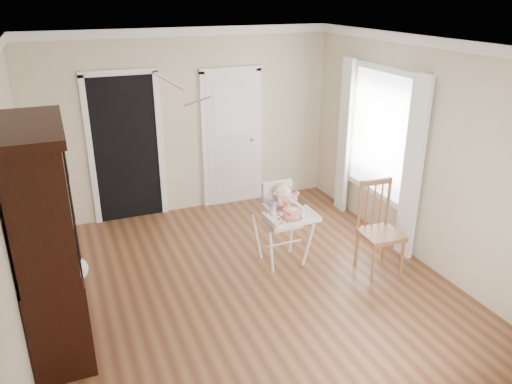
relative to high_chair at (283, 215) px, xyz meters
name	(u,v)px	position (x,y,z in m)	size (l,w,h in m)	color
floor	(249,289)	(-0.61, -0.41, -0.64)	(5.00, 5.00, 0.00)	brown
ceiling	(247,44)	(-0.61, -0.41, 2.06)	(5.00, 5.00, 0.00)	white
wall_back	(186,123)	(-0.61, 2.09, 0.71)	(4.50, 4.50, 0.00)	beige
wall_left	(11,212)	(-2.86, -0.41, 0.71)	(5.00, 5.00, 0.00)	beige
wall_right	(422,154)	(1.64, -0.41, 0.71)	(5.00, 5.00, 0.00)	beige
crown_molding	(247,51)	(-0.61, -0.41, 2.00)	(4.50, 5.00, 0.12)	white
doorway	(126,146)	(-1.51, 2.07, 0.46)	(1.06, 0.05, 2.22)	black
closet_door	(232,140)	(0.09, 2.06, 0.38)	(0.96, 0.09, 2.13)	white
window_right	(378,142)	(1.57, 0.39, 0.64)	(0.13, 1.84, 2.30)	white
high_chair	(283,215)	(0.00, 0.00, 0.00)	(0.61, 0.74, 1.04)	white
baby	(282,203)	(0.00, 0.03, 0.15)	(0.30, 0.22, 0.45)	beige
cake	(292,214)	(-0.02, -0.27, 0.14)	(0.25, 0.25, 0.12)	silver
sippy_cup	(273,208)	(-0.18, -0.09, 0.16)	(0.08, 0.08, 0.19)	pink
china_cabinet	(48,242)	(-2.60, -0.59, 0.44)	(0.57, 1.29, 2.17)	black
dining_chair	(379,231)	(1.00, -0.59, -0.13)	(0.48, 0.48, 1.11)	brown
streamer	(169,81)	(-1.18, 0.45, 1.61)	(0.03, 0.50, 0.02)	pink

